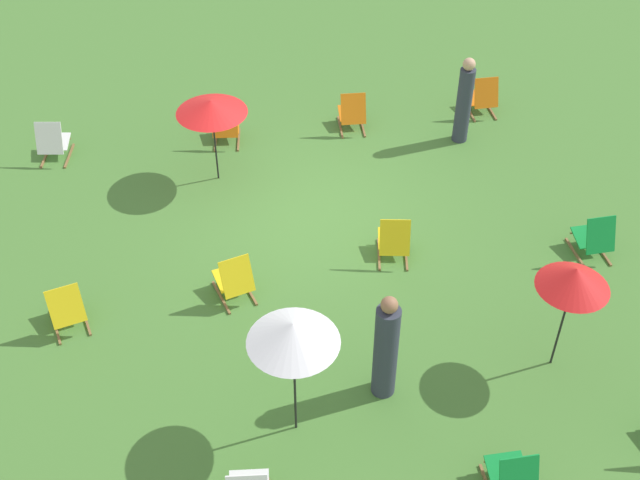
# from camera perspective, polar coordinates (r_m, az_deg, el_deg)

# --- Properties ---
(ground_plane) EXTENTS (40.00, 40.00, 0.00)m
(ground_plane) POSITION_cam_1_polar(r_m,az_deg,el_deg) (14.08, -0.84, 1.65)
(ground_plane) COLOR #477A33
(deckchair_0) EXTENTS (0.60, 0.83, 0.83)m
(deckchair_0) POSITION_cam_1_polar(r_m,az_deg,el_deg) (16.01, -18.13, 6.51)
(deckchair_0) COLOR olive
(deckchair_0) RESTS_ON ground
(deckchair_3) EXTENTS (0.49, 0.77, 0.83)m
(deckchair_3) POSITION_cam_1_polar(r_m,az_deg,el_deg) (10.48, 13.28, -15.77)
(deckchair_3) COLOR olive
(deckchair_3) RESTS_ON ground
(deckchair_4) EXTENTS (0.58, 0.82, 0.83)m
(deckchair_4) POSITION_cam_1_polar(r_m,az_deg,el_deg) (15.77, -6.58, 7.91)
(deckchair_4) COLOR olive
(deckchair_4) RESTS_ON ground
(deckchair_5) EXTENTS (0.65, 0.85, 0.83)m
(deckchair_5) POSITION_cam_1_polar(r_m,az_deg,el_deg) (12.52, -17.27, -4.57)
(deckchair_5) COLOR olive
(deckchair_5) RESTS_ON ground
(deckchair_7) EXTENTS (0.49, 0.76, 0.83)m
(deckchair_7) POSITION_cam_1_polar(r_m,az_deg,el_deg) (16.87, 11.30, 9.75)
(deckchair_7) COLOR olive
(deckchair_7) RESTS_ON ground
(deckchair_8) EXTENTS (0.49, 0.77, 0.83)m
(deckchair_8) POSITION_cam_1_polar(r_m,az_deg,el_deg) (13.81, 18.59, 0.14)
(deckchair_8) COLOR olive
(deckchair_8) RESTS_ON ground
(deckchair_9) EXTENTS (0.66, 0.86, 0.83)m
(deckchair_9) POSITION_cam_1_polar(r_m,az_deg,el_deg) (12.46, -6.00, -2.73)
(deckchair_9) COLOR olive
(deckchair_9) RESTS_ON ground
(deckchair_10) EXTENTS (0.53, 0.79, 0.83)m
(deckchair_10) POSITION_cam_1_polar(r_m,az_deg,el_deg) (16.07, 2.26, 8.85)
(deckchair_10) COLOR olive
(deckchair_10) RESTS_ON ground
(deckchair_11) EXTENTS (0.61, 0.84, 0.83)m
(deckchair_11) POSITION_cam_1_polar(r_m,az_deg,el_deg) (13.10, 5.17, -0.03)
(deckchair_11) COLOR olive
(deckchair_11) RESTS_ON ground
(umbrella_0) EXTENTS (1.24, 1.24, 1.64)m
(umbrella_0) POSITION_cam_1_polar(r_m,az_deg,el_deg) (14.21, -7.59, 9.20)
(umbrella_0) COLOR black
(umbrella_0) RESTS_ON ground
(umbrella_1) EXTENTS (1.13, 1.13, 2.00)m
(umbrella_1) POSITION_cam_1_polar(r_m,az_deg,el_deg) (9.65, -1.89, -6.50)
(umbrella_1) COLOR black
(umbrella_1) RESTS_ON ground
(umbrella_2) EXTENTS (0.97, 0.97, 1.83)m
(umbrella_2) POSITION_cam_1_polar(r_m,az_deg,el_deg) (11.04, 17.33, -2.56)
(umbrella_2) COLOR black
(umbrella_2) RESTS_ON ground
(person_0) EXTENTS (0.46, 0.46, 1.78)m
(person_0) POSITION_cam_1_polar(r_m,az_deg,el_deg) (10.84, 4.62, -7.59)
(person_0) COLOR #333847
(person_0) RESTS_ON ground
(person_1) EXTENTS (0.41, 0.41, 1.75)m
(person_1) POSITION_cam_1_polar(r_m,az_deg,el_deg) (15.73, 10.02, 9.47)
(person_1) COLOR #333847
(person_1) RESTS_ON ground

